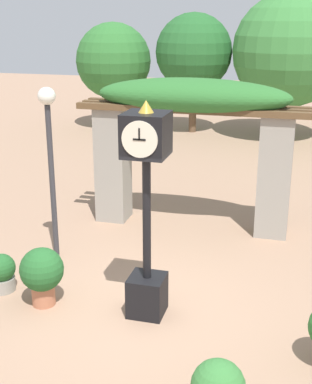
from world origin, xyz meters
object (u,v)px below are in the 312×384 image
potted_plant_near_right (2,272)px  potted_plant_far_right (42,273)px  lamp_post (49,140)px  pedestal_clock (147,206)px

potted_plant_near_right → potted_plant_far_right: size_ratio=0.68×
potted_plant_far_right → lamp_post: (-0.59, 1.71, 1.66)m
pedestal_clock → potted_plant_far_right: bearing=-173.9°
potted_plant_near_right → potted_plant_far_right: (0.85, -0.22, 0.22)m
potted_plant_near_right → lamp_post: size_ratio=0.20×
potted_plant_near_right → lamp_post: 2.41m
potted_plant_near_right → potted_plant_far_right: 0.91m
pedestal_clock → lamp_post: (-2.22, 1.53, 0.49)m
potted_plant_near_right → lamp_post: lamp_post is taller
pedestal_clock → lamp_post: 2.74m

